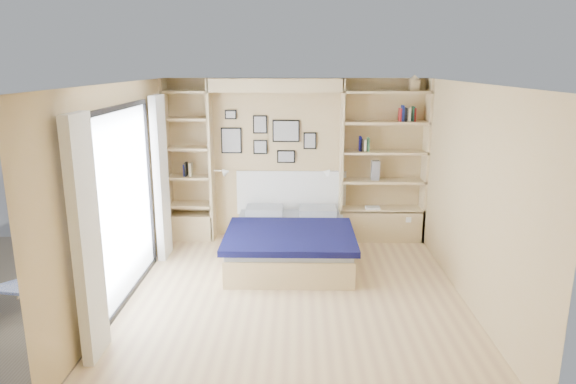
{
  "coord_description": "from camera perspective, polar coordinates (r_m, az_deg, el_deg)",
  "views": [
    {
      "loc": [
        0.04,
        -5.67,
        2.7
      ],
      "look_at": [
        -0.09,
        0.9,
        1.06
      ],
      "focal_mm": 32.0,
      "sensor_mm": 36.0,
      "label": 1
    }
  ],
  "objects": [
    {
      "name": "room_shell",
      "position": [
        7.38,
        -2.17,
        1.3
      ],
      "size": [
        4.5,
        4.5,
        4.5
      ],
      "color": "tan",
      "rests_on": "ground"
    },
    {
      "name": "ground",
      "position": [
        6.28,
        0.7,
        -11.46
      ],
      "size": [
        4.5,
        4.5,
        0.0
      ],
      "primitive_type": "plane",
      "color": "#DCBB82",
      "rests_on": "ground"
    },
    {
      "name": "deck_chair",
      "position": [
        6.61,
        -26.75,
        -7.82
      ],
      "size": [
        0.64,
        0.92,
        0.86
      ],
      "rotation": [
        0.0,
        0.0,
        -0.16
      ],
      "color": "tan",
      "rests_on": "ground"
    },
    {
      "name": "bed",
      "position": [
        7.27,
        0.24,
        -5.47
      ],
      "size": [
        1.73,
        2.13,
        1.07
      ],
      "color": "tan",
      "rests_on": "ground"
    },
    {
      "name": "reading_lamps",
      "position": [
        7.84,
        -1.35,
        2.24
      ],
      "size": [
        1.92,
        0.12,
        0.15
      ],
      "color": "silver",
      "rests_on": "ground"
    },
    {
      "name": "shelf_decor",
      "position": [
        7.87,
        8.95,
        6.55
      ],
      "size": [
        3.57,
        0.23,
        2.03
      ],
      "color": "navy",
      "rests_on": "ground"
    },
    {
      "name": "photo_gallery",
      "position": [
        7.98,
        -2.4,
        6.11
      ],
      "size": [
        1.48,
        0.02,
        0.82
      ],
      "color": "black",
      "rests_on": "ground"
    }
  ]
}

